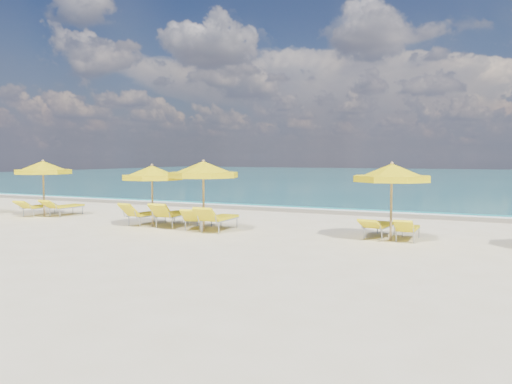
% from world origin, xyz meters
% --- Properties ---
extents(ground_plane, '(120.00, 120.00, 0.00)m').
position_xyz_m(ground_plane, '(0.00, 0.00, 0.00)').
color(ground_plane, beige).
extents(ocean, '(120.00, 80.00, 0.30)m').
position_xyz_m(ocean, '(0.00, 48.00, 0.00)').
color(ocean, '#13686F').
rests_on(ocean, ground).
extents(wet_sand_band, '(120.00, 2.60, 0.01)m').
position_xyz_m(wet_sand_band, '(0.00, 7.40, 0.00)').
color(wet_sand_band, tan).
rests_on(wet_sand_band, ground).
extents(foam_line, '(120.00, 1.20, 0.03)m').
position_xyz_m(foam_line, '(0.00, 8.20, 0.00)').
color(foam_line, white).
rests_on(foam_line, ground).
extents(whitecap_near, '(14.00, 0.36, 0.05)m').
position_xyz_m(whitecap_near, '(-6.00, 17.00, 0.00)').
color(whitecap_near, white).
rests_on(whitecap_near, ground).
extents(whitecap_far, '(18.00, 0.30, 0.05)m').
position_xyz_m(whitecap_far, '(8.00, 24.00, 0.00)').
color(whitecap_far, white).
rests_on(whitecap_far, ground).
extents(umbrella_2, '(2.78, 2.78, 2.30)m').
position_xyz_m(umbrella_2, '(-9.02, 0.51, 1.96)').
color(umbrella_2, tan).
rests_on(umbrella_2, ground).
extents(umbrella_3, '(2.73, 2.73, 2.17)m').
position_xyz_m(umbrella_3, '(-3.22, -0.05, 1.85)').
color(umbrella_3, tan).
rests_on(umbrella_3, ground).
extents(umbrella_4, '(2.41, 2.41, 2.32)m').
position_xyz_m(umbrella_4, '(-1.07, -0.21, 1.98)').
color(umbrella_4, tan).
rests_on(umbrella_4, ground).
extents(umbrella_5, '(2.73, 2.73, 2.27)m').
position_xyz_m(umbrella_5, '(4.75, 0.49, 1.94)').
color(umbrella_5, tan).
rests_on(umbrella_5, ground).
extents(lounger_2_left, '(0.77, 1.87, 0.71)m').
position_xyz_m(lounger_2_left, '(-9.54, 0.68, 0.22)').
color(lounger_2_left, '#A5A8AD').
rests_on(lounger_2_left, ground).
extents(lounger_2_right, '(0.64, 1.90, 0.75)m').
position_xyz_m(lounger_2_right, '(-8.47, 1.11, 0.23)').
color(lounger_2_right, '#A5A8AD').
rests_on(lounger_2_right, ground).
extents(lounger_3_left, '(0.88, 1.91, 0.87)m').
position_xyz_m(lounger_3_left, '(-3.73, 0.27, 0.23)').
color(lounger_3_left, '#A5A8AD').
rests_on(lounger_3_left, ground).
extents(lounger_3_right, '(0.93, 2.07, 0.91)m').
position_xyz_m(lounger_3_right, '(-2.69, 0.39, 0.25)').
color(lounger_3_right, '#A5A8AD').
rests_on(lounger_3_right, ground).
extents(lounger_4_left, '(0.89, 1.77, 0.77)m').
position_xyz_m(lounger_4_left, '(-1.51, 0.17, 0.21)').
color(lounger_4_left, '#A5A8AD').
rests_on(lounger_4_left, ground).
extents(lounger_4_right, '(0.75, 2.04, 0.90)m').
position_xyz_m(lounger_4_right, '(-0.66, 0.09, 0.25)').
color(lounger_4_right, '#A5A8AD').
rests_on(lounger_4_right, ground).
extents(lounger_5_left, '(0.82, 1.89, 0.67)m').
position_xyz_m(lounger_5_left, '(4.32, 1.01, 0.21)').
color(lounger_5_left, '#A5A8AD').
rests_on(lounger_5_left, ground).
extents(lounger_5_right, '(0.56, 1.62, 0.71)m').
position_xyz_m(lounger_5_right, '(5.18, 0.84, 0.20)').
color(lounger_5_right, '#A5A8AD').
rests_on(lounger_5_right, ground).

